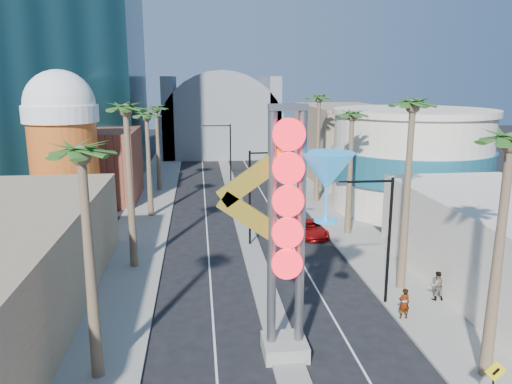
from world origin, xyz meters
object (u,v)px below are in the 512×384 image
object	(u,v)px
neon_sign	(304,215)
pedestrian_b	(437,285)
red_pickup	(311,229)
pedestrian_a	(404,303)

from	to	relation	value
neon_sign	pedestrian_b	world-z (taller)	neon_sign
red_pickup	pedestrian_b	bearing A→B (deg)	-74.94
neon_sign	pedestrian_a	xyz separation A→B (m)	(6.60, 2.81, -6.24)
red_pickup	pedestrian_b	world-z (taller)	pedestrian_b
neon_sign	red_pickup	xyz separation A→B (m)	(4.81, 18.98, -6.62)
neon_sign	pedestrian_b	bearing A→B (deg)	27.31
red_pickup	neon_sign	bearing A→B (deg)	-108.15
neon_sign	pedestrian_b	xyz separation A→B (m)	(9.63, 4.97, -6.22)
pedestrian_a	pedestrian_b	world-z (taller)	pedestrian_b
neon_sign	red_pickup	bearing A→B (deg)	75.77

